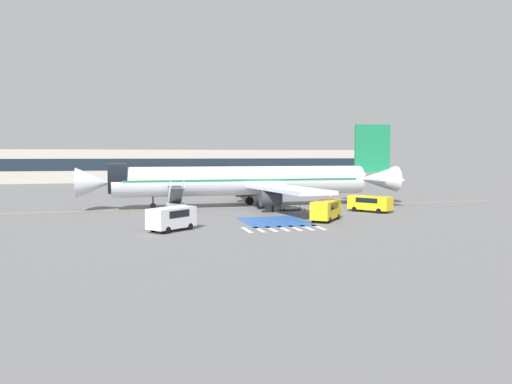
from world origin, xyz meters
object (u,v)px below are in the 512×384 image
object	(u,v)px
airliner	(248,181)
traffic_cone_0	(328,209)
boarding_stairs_forward	(176,205)
service_van_1	(370,202)
ground_crew_1	(331,201)
fuel_tanker	(249,185)
baggage_cart	(290,208)
traffic_cone_2	(305,210)
ground_crew_0	(273,204)
service_van_0	(326,209)
service_van_2	(172,217)
terminal_building	(134,166)
traffic_cone_1	(349,207)

from	to	relation	value
airliner	traffic_cone_0	world-z (taller)	airliner
airliner	boarding_stairs_forward	world-z (taller)	airliner
service_van_1	ground_crew_1	distance (m)	5.64
boarding_stairs_forward	traffic_cone_0	world-z (taller)	boarding_stairs_forward
airliner	fuel_tanker	xyz separation A→B (m)	(5.61, 23.24, -1.96)
baggage_cart	traffic_cone_2	bearing A→B (deg)	-155.44
boarding_stairs_forward	fuel_tanker	size ratio (longest dim) A/B	0.55
ground_crew_0	fuel_tanker	bearing A→B (deg)	-25.17
airliner	service_van_0	xyz separation A→B (m)	(4.85, -16.07, -2.28)
baggage_cart	traffic_cone_0	distance (m)	4.87
traffic_cone_0	traffic_cone_2	distance (m)	3.12
service_van_2	terminal_building	world-z (taller)	terminal_building
fuel_tanker	traffic_cone_0	world-z (taller)	fuel_tanker
baggage_cart	ground_crew_1	world-z (taller)	ground_crew_1
boarding_stairs_forward	traffic_cone_2	size ratio (longest dim) A/B	9.92
boarding_stairs_forward	service_van_2	bearing A→B (deg)	-96.87
service_van_1	traffic_cone_2	bearing A→B (deg)	-51.08
airliner	boarding_stairs_forward	bearing A→B (deg)	114.10
airliner	traffic_cone_2	bearing A→B (deg)	-143.97
service_van_1	terminal_building	xyz separation A→B (m)	(-27.88, 82.14, 3.04)
service_van_1	fuel_tanker	bearing A→B (deg)	-113.27
fuel_tanker	ground_crew_1	distance (m)	28.55
airliner	traffic_cone_0	size ratio (longest dim) A/B	97.16
traffic_cone_1	baggage_cart	bearing A→B (deg)	179.50
baggage_cart	service_van_1	bearing A→B (deg)	-120.13
traffic_cone_0	traffic_cone_1	size ratio (longest dim) A/B	0.85
service_van_2	traffic_cone_1	distance (m)	27.91
baggage_cart	airliner	bearing A→B (deg)	33.40
traffic_cone_0	ground_crew_0	bearing A→B (deg)	173.24
fuel_tanker	baggage_cart	size ratio (longest dim) A/B	3.47
traffic_cone_1	service_van_0	bearing A→B (deg)	-125.58
service_van_1	service_van_2	size ratio (longest dim) A/B	1.11
traffic_cone_2	fuel_tanker	bearing A→B (deg)	89.85
airliner	service_van_1	size ratio (longest dim) A/B	8.18
baggage_cart	traffic_cone_2	world-z (taller)	baggage_cart
boarding_stairs_forward	traffic_cone_2	xyz separation A→B (m)	(15.58, -2.99, -0.73)
service_van_0	traffic_cone_1	distance (m)	13.13
service_van_2	traffic_cone_2	distance (m)	20.90
baggage_cart	ground_crew_0	bearing A→B (deg)	111.48
baggage_cart	traffic_cone_1	xyz separation A→B (m)	(8.19, -0.07, 0.01)
airliner	service_van_0	bearing A→B (deg)	-163.42
service_van_2	terminal_building	bearing A→B (deg)	141.60
service_van_1	ground_crew_0	bearing A→B (deg)	-50.37
ground_crew_1	fuel_tanker	bearing A→B (deg)	-116.79
service_van_2	ground_crew_1	world-z (taller)	service_van_2
ground_crew_1	baggage_cart	bearing A→B (deg)	-31.85
service_van_0	ground_crew_0	distance (m)	9.93
service_van_2	ground_crew_1	xyz separation A→B (m)	(21.88, 14.29, -0.29)
fuel_tanker	traffic_cone_0	bearing A→B (deg)	-89.00
traffic_cone_1	traffic_cone_0	bearing A→B (deg)	-151.36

